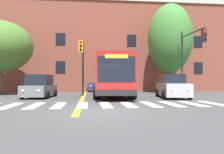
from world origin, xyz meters
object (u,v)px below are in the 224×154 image
Objects in this scene: car_silver_far_lane at (172,87)px; street_tree_curbside_large at (170,39)px; car_grey_near_lane at (40,87)px; traffic_light_overhead at (82,57)px; traffic_light_near_corner at (190,50)px; car_navy_behind_bus at (96,84)px; city_bus at (113,76)px; street_tree_curbside_small at (1,47)px.

street_tree_curbside_large reaches higher than car_silver_far_lane.
car_grey_near_lane is 4.55m from traffic_light_overhead.
car_grey_near_lane is 0.70× the size of traffic_light_near_corner.
car_navy_behind_bus reaches higher than car_silver_far_lane.
traffic_light_near_corner reaches higher than car_grey_near_lane.
car_navy_behind_bus is at bearing 98.18° from city_bus.
traffic_light_near_corner is 4.97m from street_tree_curbside_large.
street_tree_curbside_small is (-9.16, -5.72, 3.72)m from car_navy_behind_bus.
city_bus is 1.88× the size of traffic_light_near_corner.
street_tree_curbside_large is at bearing 22.72° from car_grey_near_lane.
car_navy_behind_bus is 0.76× the size of traffic_light_near_corner.
traffic_light_near_corner is at bearing 38.46° from car_silver_far_lane.
city_bus is at bearing -14.19° from traffic_light_overhead.
car_grey_near_lane is at bearing -177.20° from traffic_light_near_corner.
car_navy_behind_bus is 10.45m from street_tree_curbside_large.
city_bus is 2.49× the size of car_navy_behind_bus.
street_tree_curbside_small is at bearing 159.53° from car_silver_far_lane.
car_navy_behind_bus is at bearing 130.29° from traffic_light_near_corner.
street_tree_curbside_small is (-14.75, 5.51, 3.75)m from car_silver_far_lane.
car_navy_behind_bus is 12.66m from traffic_light_near_corner.
traffic_light_near_corner reaches higher than car_navy_behind_bus.
car_navy_behind_bus is 0.47× the size of street_tree_curbside_large.
car_grey_near_lane is at bearing -149.32° from traffic_light_overhead.
street_tree_curbside_small reaches higher than city_bus.
city_bus is at bearing -16.21° from street_tree_curbside_small.
traffic_light_near_corner reaches higher than traffic_light_overhead.
city_bus is at bearing -148.85° from street_tree_curbside_large.
traffic_light_overhead reaches higher than city_bus.
traffic_light_near_corner is 0.62× the size of street_tree_curbside_large.
car_silver_far_lane is 0.89× the size of traffic_light_overhead.
car_grey_near_lane is 7.29m from street_tree_curbside_small.
street_tree_curbside_small is (-10.42, 3.03, 2.85)m from city_bus.
traffic_light_overhead is at bearing -160.29° from street_tree_curbside_large.
city_bus reaches higher than car_grey_near_lane.
car_silver_far_lane is 1.01× the size of car_navy_behind_bus.
city_bus reaches higher than car_silver_far_lane.
car_navy_behind_bus is (-1.26, 8.75, -0.87)m from city_bus.
car_silver_far_lane is (10.19, -1.25, 0.01)m from car_grey_near_lane.
traffic_light_near_corner is 0.74× the size of street_tree_curbside_small.
car_silver_far_lane is at bearing -20.47° from street_tree_curbside_small.
traffic_light_overhead is at bearing 30.68° from car_grey_near_lane.
street_tree_curbside_large is 1.20× the size of street_tree_curbside_small.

